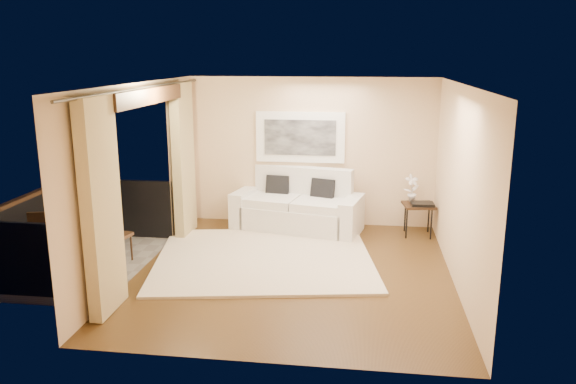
% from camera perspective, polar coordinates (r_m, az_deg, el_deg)
% --- Properties ---
extents(floor, '(5.00, 5.00, 0.00)m').
position_cam_1_polar(floor, '(8.26, 0.61, -8.13)').
color(floor, '#4E3417').
rests_on(floor, ground).
extents(room_shell, '(5.00, 6.40, 5.00)m').
position_cam_1_polar(room_shell, '(8.22, -14.45, 9.43)').
color(room_shell, white).
rests_on(room_shell, ground).
extents(balcony, '(1.81, 2.60, 1.17)m').
position_cam_1_polar(balcony, '(9.18, -20.42, -5.56)').
color(balcony, '#605B56').
rests_on(balcony, ground).
extents(curtains, '(0.16, 4.80, 2.64)m').
position_cam_1_polar(curtains, '(8.38, -13.84, 1.34)').
color(curtains, tan).
rests_on(curtains, ground).
extents(artwork, '(1.62, 0.07, 0.92)m').
position_cam_1_polar(artwork, '(10.24, 1.24, 5.58)').
color(artwork, white).
rests_on(artwork, room_shell).
extents(rug, '(3.71, 3.36, 0.04)m').
position_cam_1_polar(rug, '(8.74, -2.43, -6.72)').
color(rug, beige).
rests_on(rug, floor).
extents(sofa, '(2.41, 1.42, 1.09)m').
position_cam_1_polar(sofa, '(10.13, 1.06, -1.65)').
color(sofa, silver).
rests_on(sofa, floor).
extents(side_table, '(0.58, 0.58, 0.56)m').
position_cam_1_polar(side_table, '(9.99, 13.12, -1.53)').
color(side_table, '#321E10').
rests_on(side_table, floor).
extents(tray, '(0.39, 0.30, 0.05)m').
position_cam_1_polar(tray, '(9.90, 13.50, -1.19)').
color(tray, black).
rests_on(tray, side_table).
extents(orchid, '(0.31, 0.27, 0.49)m').
position_cam_1_polar(orchid, '(10.04, 12.47, 0.37)').
color(orchid, white).
rests_on(orchid, side_table).
extents(bistro_table, '(0.60, 0.60, 0.70)m').
position_cam_1_polar(bistro_table, '(8.86, -21.66, -3.41)').
color(bistro_table, '#321E10').
rests_on(bistro_table, balcony).
extents(balcony_chair_far, '(0.46, 0.47, 0.92)m').
position_cam_1_polar(balcony_chair_far, '(8.77, -17.55, -3.79)').
color(balcony_chair_far, '#321E10').
rests_on(balcony_chair_far, balcony).
extents(balcony_chair_near, '(0.48, 0.48, 0.91)m').
position_cam_1_polar(balcony_chair_near, '(8.74, -23.70, -4.44)').
color(balcony_chair_near, '#321E10').
rests_on(balcony_chair_near, balcony).
extents(ice_bucket, '(0.18, 0.18, 0.20)m').
position_cam_1_polar(ice_bucket, '(8.96, -22.32, -2.07)').
color(ice_bucket, silver).
rests_on(ice_bucket, bistro_table).
extents(candle, '(0.06, 0.06, 0.07)m').
position_cam_1_polar(candle, '(8.92, -21.20, -2.47)').
color(candle, red).
rests_on(candle, bistro_table).
extents(vase, '(0.04, 0.04, 0.18)m').
position_cam_1_polar(vase, '(8.67, -22.69, -2.68)').
color(vase, silver).
rests_on(vase, bistro_table).
extents(glass_a, '(0.06, 0.06, 0.12)m').
position_cam_1_polar(glass_a, '(8.64, -21.13, -2.81)').
color(glass_a, silver).
rests_on(glass_a, bistro_table).
extents(glass_b, '(0.06, 0.06, 0.12)m').
position_cam_1_polar(glass_b, '(8.77, -20.79, -2.53)').
color(glass_b, silver).
rests_on(glass_b, bistro_table).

